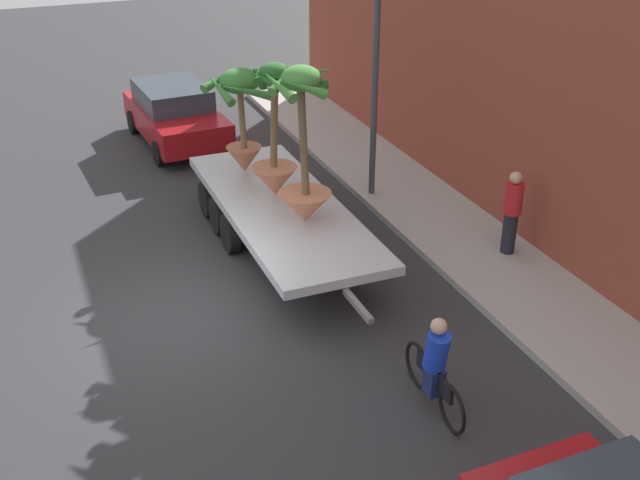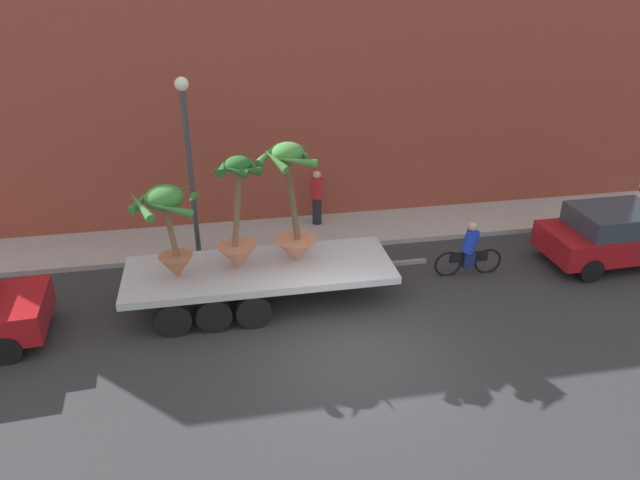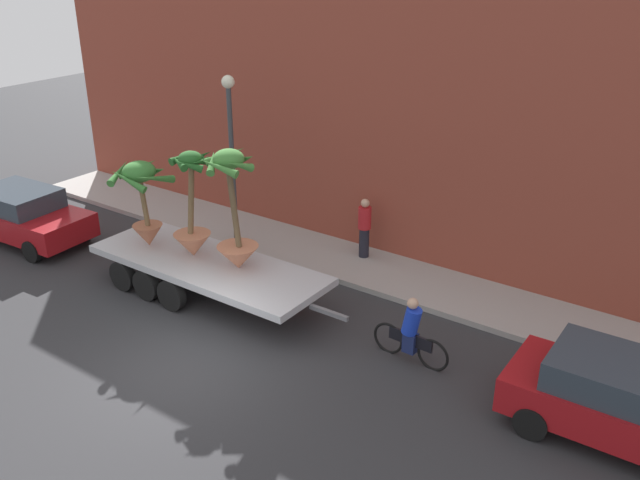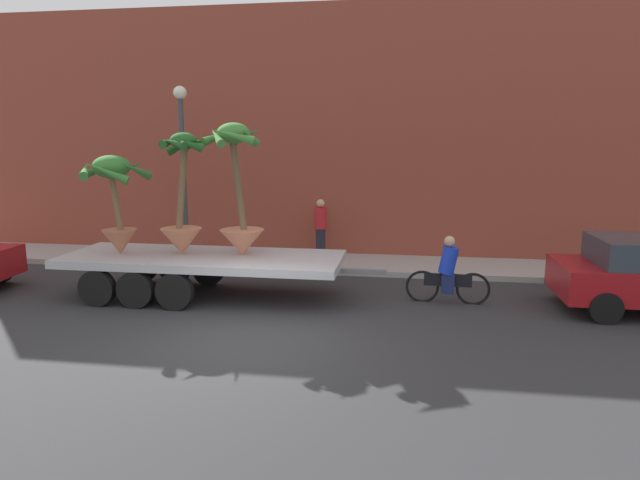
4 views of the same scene
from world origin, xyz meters
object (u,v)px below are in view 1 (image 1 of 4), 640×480
(flatbed_trailer, at_px, (278,208))
(potted_palm_middle, at_px, (241,112))
(potted_palm_front, at_px, (275,144))
(pedestrian_near_gate, at_px, (512,211))
(cyclist, at_px, (435,368))
(trailing_car, at_px, (175,113))
(potted_palm_rear, at_px, (303,157))
(street_lamp, at_px, (376,61))

(flatbed_trailer, height_order, potted_palm_middle, potted_palm_middle)
(potted_palm_front, height_order, pedestrian_near_gate, potted_palm_front)
(cyclist, xyz_separation_m, trailing_car, (-12.41, -0.98, 0.16))
(potted_palm_middle, height_order, trailing_car, potted_palm_middle)
(potted_palm_middle, bearing_deg, flatbed_trailer, 6.04)
(potted_palm_rear, relative_size, potted_palm_front, 1.08)
(potted_palm_middle, xyz_separation_m, cyclist, (7.47, 0.55, -1.65))
(cyclist, height_order, pedestrian_near_gate, pedestrian_near_gate)
(potted_palm_front, relative_size, cyclist, 1.50)
(potted_palm_rear, distance_m, potted_palm_front, 1.31)
(potted_palm_middle, relative_size, potted_palm_front, 0.82)
(trailing_car, bearing_deg, potted_palm_rear, 5.54)
(potted_palm_rear, xyz_separation_m, street_lamp, (-2.34, 2.57, 0.96))
(potted_palm_rear, distance_m, cyclist, 4.95)
(potted_palm_middle, bearing_deg, trailing_car, -175.09)
(pedestrian_near_gate, relative_size, street_lamp, 0.35)
(potted_palm_rear, bearing_deg, trailing_car, -174.46)
(potted_palm_middle, xyz_separation_m, pedestrian_near_gate, (4.07, 4.16, -1.27))
(potted_palm_middle, height_order, pedestrian_near_gate, potted_palm_middle)
(trailing_car, bearing_deg, flatbed_trailer, 5.19)
(potted_palm_rear, relative_size, trailing_car, 0.69)
(potted_palm_front, bearing_deg, street_lamp, 111.50)
(potted_palm_front, bearing_deg, potted_palm_middle, -171.85)
(pedestrian_near_gate, bearing_deg, trailing_car, -153.03)
(cyclist, height_order, trailing_car, trailing_car)
(trailing_car, xyz_separation_m, street_lamp, (5.39, 3.32, 2.40))
(potted_palm_front, bearing_deg, potted_palm_rear, 4.87)
(cyclist, xyz_separation_m, street_lamp, (-7.02, 2.34, 2.56))
(cyclist, bearing_deg, potted_palm_rear, -177.23)
(potted_palm_rear, bearing_deg, flatbed_trailer, -172.44)
(street_lamp, bearing_deg, flatbed_trailer, -65.66)
(potted_palm_rear, relative_size, cyclist, 1.61)
(cyclist, height_order, street_lamp, street_lamp)
(potted_palm_front, relative_size, pedestrian_near_gate, 1.61)
(flatbed_trailer, relative_size, pedestrian_near_gate, 4.30)
(flatbed_trailer, distance_m, pedestrian_near_gate, 4.65)
(trailing_car, bearing_deg, potted_palm_middle, 4.91)
(flatbed_trailer, height_order, potted_palm_rear, potted_palm_rear)
(potted_palm_rear, distance_m, trailing_car, 7.90)
(trailing_car, bearing_deg, pedestrian_near_gate, 26.97)
(potted_palm_middle, height_order, potted_palm_front, potted_palm_front)
(potted_palm_rear, distance_m, potted_palm_middle, 2.82)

